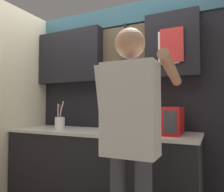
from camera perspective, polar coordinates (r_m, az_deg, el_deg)
name	(u,v)px	position (r m, az deg, el deg)	size (l,w,h in m)	color
base_cabinet_counter	(99,175)	(2.51, -3.43, -19.82)	(2.09, 0.65, 0.94)	black
back_wall_unit	(110,83)	(2.68, -0.63, 3.37)	(2.66, 0.23, 2.44)	black
side_wall	(1,105)	(2.80, -26.91, -2.14)	(0.04, 1.60, 2.44)	beige
microwave	(155,120)	(2.18, 11.22, -6.20)	(0.50, 0.36, 0.26)	red
knife_block	(112,123)	(2.34, -0.08, -6.99)	(0.12, 0.16, 0.25)	brown
utensil_crock	(60,122)	(2.72, -13.49, -6.60)	(0.12, 0.12, 0.33)	white
person	(131,128)	(1.54, 4.98, -8.36)	(0.54, 0.68, 1.75)	#383842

